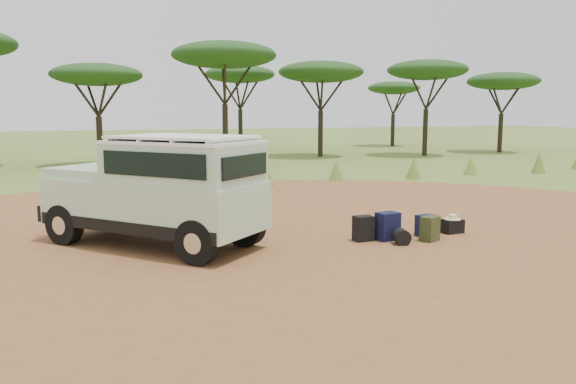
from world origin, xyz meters
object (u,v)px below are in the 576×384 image
object	(u,v)px
backpack_navy	(388,226)
hard_case	(452,226)
safari_vehicle	(159,193)
duffel_navy	(426,226)
backpack_black	(363,229)
backpack_olive	(430,229)

from	to	relation	value
backpack_navy	hard_case	xyz separation A→B (m)	(1.64, 0.08, -0.13)
safari_vehicle	duffel_navy	bearing A→B (deg)	36.95
backpack_black	hard_case	bearing A→B (deg)	-1.68
safari_vehicle	backpack_olive	world-z (taller)	safari_vehicle
backpack_olive	hard_case	xyz separation A→B (m)	(0.89, 0.45, -0.10)
safari_vehicle	backpack_black	xyz separation A→B (m)	(3.87, -1.03, -0.78)
hard_case	backpack_black	bearing A→B (deg)	175.77
safari_vehicle	backpack_navy	world-z (taller)	safari_vehicle
backpack_olive	duffel_navy	size ratio (longest dim) A/B	1.14
hard_case	safari_vehicle	bearing A→B (deg)	166.55
backpack_navy	hard_case	distance (m)	1.65
backpack_navy	hard_case	world-z (taller)	backpack_navy
backpack_black	hard_case	xyz separation A→B (m)	(2.13, -0.03, -0.10)
hard_case	backpack_olive	bearing A→B (deg)	-156.35
backpack_black	hard_case	distance (m)	2.13
backpack_navy	duffel_navy	world-z (taller)	backpack_navy
hard_case	backpack_navy	bearing A→B (deg)	179.49
backpack_olive	duffel_navy	distance (m)	0.46
safari_vehicle	duffel_navy	world-z (taller)	safari_vehicle
duffel_navy	backpack_black	bearing A→B (deg)	171.60
backpack_olive	backpack_navy	bearing A→B (deg)	128.82
backpack_navy	hard_case	bearing A→B (deg)	-5.06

